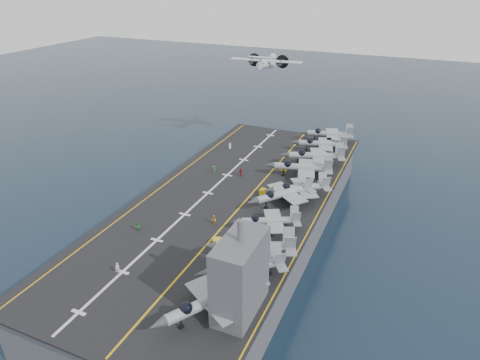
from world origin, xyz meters
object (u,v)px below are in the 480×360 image
at_px(island_superstructure, 240,267).
at_px(transport_plane, 266,65).
at_px(tow_cart_a, 219,242).
at_px(fighter_jet_0, 208,300).

bearing_deg(island_superstructure, transport_plane, 108.57).
distance_m(island_superstructure, tow_cart_a, 17.86).
bearing_deg(tow_cart_a, island_superstructure, -53.20).
relative_size(island_superstructure, tow_cart_a, 6.18).
bearing_deg(fighter_jet_0, island_superstructure, 38.91).
height_order(island_superstructure, fighter_jet_0, island_superstructure).
bearing_deg(tow_cart_a, transport_plane, 104.68).
xyz_separation_m(island_superstructure, transport_plane, (-29.15, 86.76, 9.50)).
height_order(island_superstructure, tow_cart_a, island_superstructure).
relative_size(fighter_jet_0, transport_plane, 0.78).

